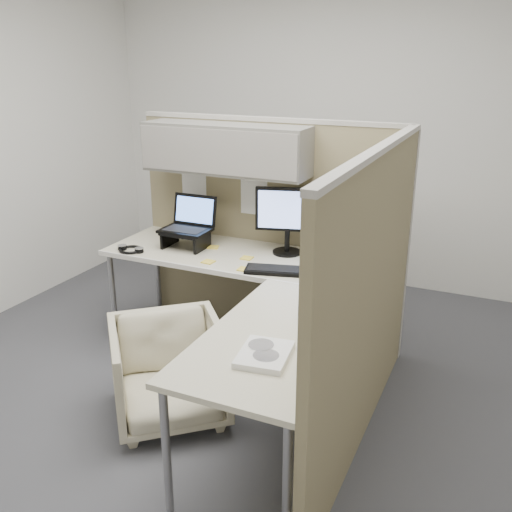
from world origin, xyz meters
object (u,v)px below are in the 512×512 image
at_px(office_chair, 169,367).
at_px(keyboard, 282,271).
at_px(monitor_left, 288,215).
at_px(desk, 251,288).

distance_m(office_chair, keyboard, 0.93).
relative_size(office_chair, keyboard, 1.38).
bearing_deg(monitor_left, desk, -106.38).
relative_size(desk, keyboard, 4.23).
bearing_deg(monitor_left, keyboard, -88.62).
bearing_deg(keyboard, monitor_left, 92.20).
bearing_deg(office_chair, desk, 18.14).
relative_size(office_chair, monitor_left, 1.40).
bearing_deg(keyboard, desk, -133.12).
distance_m(monitor_left, keyboard, 0.46).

